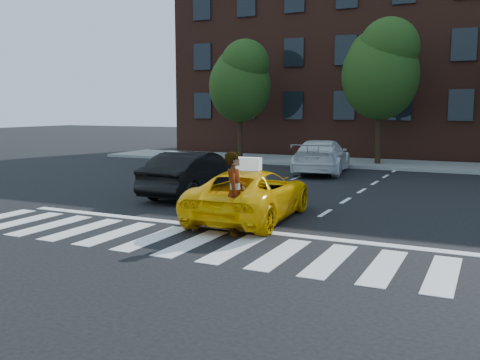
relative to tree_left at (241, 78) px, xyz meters
The scene contains 13 objects.
ground 18.90m from the tree_left, 67.71° to the right, with size 120.00×120.00×0.00m, color black.
crosswalk 18.90m from the tree_left, 67.71° to the right, with size 13.00×2.40×0.01m, color silver.
stop_line 17.47m from the tree_left, 65.65° to the right, with size 12.00×0.30×0.01m, color silver.
sidewalk_far 8.24m from the tree_left, ahead, with size 30.00×4.00×0.15m, color slate.
building 10.73m from the tree_left, 48.97° to the left, with size 26.00×10.00×12.00m, color #4C251B.
tree_left is the anchor object (origin of this frame).
tree_mid 7.51m from the tree_left, ahead, with size 3.69×3.69×7.10m.
taxi 16.27m from the tree_left, 63.51° to the right, with size 2.15×4.66×1.29m, color #FFBB05.
black_sedan 12.74m from the tree_left, 71.54° to the right, with size 1.54×4.42×1.46m, color black.
white_suv 7.85m from the tree_left, 33.42° to the right, with size 2.06×5.06×1.47m, color silver.
woman 17.89m from the tree_left, 64.93° to the right, with size 0.69×0.45×1.88m, color #999999.
dog 17.58m from the tree_left, 68.58° to the right, with size 0.63×0.34×0.36m.
taxi_sign 16.28m from the tree_left, 63.83° to the right, with size 0.65×0.28×0.32m, color white.
Camera 1 is at (5.69, -9.52, 2.85)m, focal length 40.00 mm.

